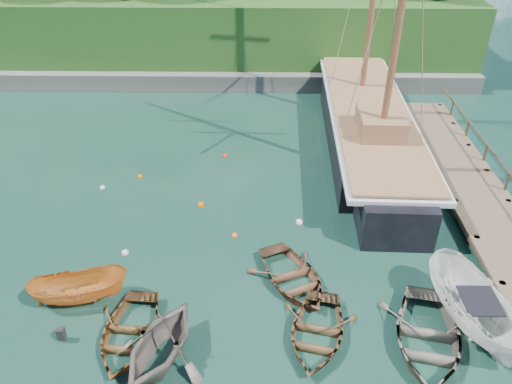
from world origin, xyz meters
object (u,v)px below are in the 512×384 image
rowboat_3 (425,345)px  rowboat_4 (292,283)px  cabin_boat_white (471,328)px  rowboat_1 (163,360)px  motorboat_orange (83,300)px  schooner (368,131)px  rowboat_2 (316,338)px  rowboat_0 (129,339)px

rowboat_3 → rowboat_4: bearing=158.6°
cabin_boat_white → rowboat_3: bearing=-172.0°
rowboat_1 → rowboat_4: (4.75, 3.90, 0.00)m
motorboat_orange → cabin_boat_white: cabin_boat_white is taller
schooner → rowboat_3: bearing=-89.8°
schooner → motorboat_orange: bearing=-134.2°
rowboat_2 → schooner: schooner is taller
rowboat_3 → schooner: (0.39, 15.16, 1.06)m
rowboat_2 → motorboat_orange: bearing=-177.9°
rowboat_2 → motorboat_orange: (-9.19, 1.77, 0.00)m
rowboat_4 → schooner: 13.12m
rowboat_0 → rowboat_1: (1.38, -0.89, 0.00)m
rowboat_4 → rowboat_1: bearing=-165.9°
rowboat_4 → schooner: schooner is taller
motorboat_orange → cabin_boat_white: size_ratio=0.70×
rowboat_0 → schooner: bearing=57.7°
rowboat_0 → rowboat_4: size_ratio=0.98×
rowboat_1 → rowboat_3: size_ratio=0.81×
rowboat_3 → motorboat_orange: bearing=-176.6°
rowboat_2 → schooner: 15.57m
rowboat_0 → motorboat_orange: 3.01m
rowboat_1 → rowboat_2: bearing=30.8°
rowboat_4 → cabin_boat_white: cabin_boat_white is taller
rowboat_0 → rowboat_4: (6.14, 3.01, 0.00)m
rowboat_4 → cabin_boat_white: (6.63, -2.28, 0.00)m
rowboat_3 → rowboat_2: bearing=-171.4°
schooner → rowboat_0: bearing=-125.0°
rowboat_1 → cabin_boat_white: size_ratio=0.72×
rowboat_1 → cabin_boat_white: cabin_boat_white is taller
cabin_boat_white → rowboat_2: bearing=170.6°
rowboat_3 → rowboat_4: rowboat_3 is taller
rowboat_1 → motorboat_orange: 4.65m
rowboat_3 → schooner: bearing=100.7°
rowboat_0 → rowboat_1: bearing=-28.5°
rowboat_0 → rowboat_1: size_ratio=1.03×
motorboat_orange → schooner: size_ratio=0.15×
rowboat_1 → motorboat_orange: rowboat_1 is taller
rowboat_0 → rowboat_3: size_ratio=0.84×
cabin_boat_white → rowboat_1: bearing=173.0°
rowboat_2 → rowboat_3: rowboat_3 is taller
rowboat_0 → cabin_boat_white: cabin_boat_white is taller
motorboat_orange → schooner: bearing=-57.0°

